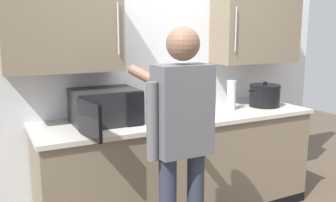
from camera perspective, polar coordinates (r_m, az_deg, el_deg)
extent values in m
cube|color=silver|center=(3.37, -1.04, 4.86)|extent=(3.61, 0.10, 2.53)
cube|color=#756651|center=(2.86, -16.33, 10.90)|extent=(0.87, 0.32, 0.65)
cylinder|color=#B7BABF|center=(2.79, -7.85, 11.24)|extent=(0.01, 0.01, 0.39)
cube|color=#756651|center=(3.69, 13.69, 10.89)|extent=(0.87, 0.32, 0.65)
cylinder|color=#B7BABF|center=(3.32, 10.65, 11.06)|extent=(0.01, 0.01, 0.39)
cube|color=#756651|center=(3.24, 1.99, -10.49)|extent=(2.41, 0.64, 0.87)
cube|color=#BCB7AD|center=(3.11, 2.05, -2.65)|extent=(2.45, 0.68, 0.03)
cube|color=black|center=(2.86, -9.94, -0.82)|extent=(0.49, 0.40, 0.27)
cube|color=beige|center=(2.84, -11.20, -0.98)|extent=(0.31, 0.34, 0.22)
cube|color=black|center=(2.73, -5.10, -1.26)|extent=(0.14, 0.01, 0.25)
cube|color=black|center=(2.45, -12.29, -2.86)|extent=(0.07, 0.35, 0.25)
cylinder|color=#B7BABF|center=(3.36, 9.93, 0.64)|extent=(0.08, 0.08, 0.24)
cylinder|color=#B7BABF|center=(3.34, 10.01, 2.94)|extent=(0.08, 0.08, 0.03)
cylinder|color=black|center=(3.60, 14.97, 0.71)|extent=(0.29, 0.29, 0.19)
cylinder|color=black|center=(3.58, 15.05, 2.37)|extent=(0.29, 0.29, 0.02)
cylinder|color=black|center=(3.58, 15.07, 2.73)|extent=(0.04, 0.04, 0.03)
cylinder|color=black|center=(3.48, 12.96, 1.60)|extent=(0.05, 0.02, 0.02)
cylinder|color=black|center=(3.70, 16.97, 1.95)|extent=(0.05, 0.02, 0.02)
cube|color=#A37547|center=(3.02, -1.32, -0.59)|extent=(0.11, 0.15, 0.21)
cylinder|color=black|center=(2.96, -1.81, 1.96)|extent=(0.02, 0.02, 0.07)
cylinder|color=black|center=(2.98, -1.14, 1.90)|extent=(0.02, 0.02, 0.06)
cylinder|color=black|center=(3.00, -0.48, 2.07)|extent=(0.02, 0.02, 0.07)
cylinder|color=beige|center=(3.23, 5.00, -1.22)|extent=(0.24, 0.24, 0.07)
cylinder|color=#6B6659|center=(3.22, 5.01, -0.96)|extent=(0.20, 0.20, 0.04)
sphere|color=orange|center=(3.22, 5.11, -0.70)|extent=(0.04, 0.04, 0.04)
sphere|color=red|center=(3.18, 4.24, -0.81)|extent=(0.04, 0.04, 0.04)
sphere|color=#5B9333|center=(3.23, 4.72, -0.65)|extent=(0.04, 0.04, 0.04)
sphere|color=#511E5B|center=(3.24, 5.51, -0.60)|extent=(0.05, 0.05, 0.05)
cube|color=#56565B|center=(2.18, 2.30, -1.42)|extent=(0.34, 0.20, 0.55)
sphere|color=brown|center=(2.13, 2.38, 8.99)|extent=(0.20, 0.20, 0.20)
cylinder|color=brown|center=(2.36, -0.15, 2.12)|extent=(0.39, 0.52, 0.28)
cylinder|color=#56565B|center=(2.10, -2.49, -3.28)|extent=(0.07, 0.07, 0.46)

